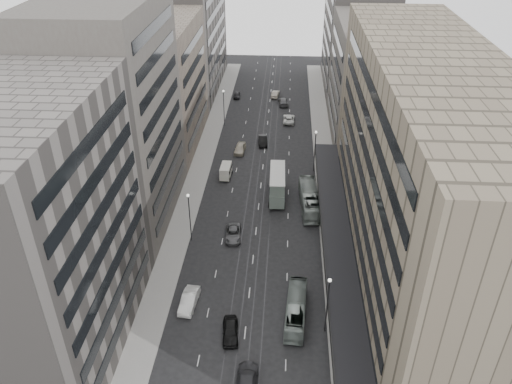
% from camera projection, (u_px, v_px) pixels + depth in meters
% --- Properties ---
extents(ground, '(220.00, 220.00, 0.00)m').
position_uv_depth(ground, '(249.00, 298.00, 65.75)').
color(ground, black).
rests_on(ground, ground).
extents(sidewalk_right, '(4.00, 125.00, 0.15)m').
position_uv_depth(sidewalk_right, '(325.00, 165.00, 96.91)').
color(sidewalk_right, gray).
rests_on(sidewalk_right, ground).
extents(sidewalk_left, '(4.00, 125.00, 0.15)m').
position_uv_depth(sidewalk_left, '(203.00, 161.00, 98.20)').
color(sidewalk_left, gray).
rests_on(sidewalk_left, ground).
extents(department_store, '(19.20, 60.00, 30.00)m').
position_uv_depth(department_store, '(420.00, 175.00, 63.53)').
color(department_store, '#766A56').
rests_on(department_store, ground).
extents(building_right_mid, '(15.00, 28.00, 24.00)m').
position_uv_depth(building_right_mid, '(372.00, 81.00, 102.45)').
color(building_right_mid, '#4C4742').
rests_on(building_right_mid, ground).
extents(building_right_far, '(15.00, 32.00, 28.00)m').
position_uv_depth(building_right_far, '(357.00, 34.00, 126.87)').
color(building_right_far, '#68635E').
rests_on(building_right_far, ground).
extents(building_left_a, '(15.00, 28.00, 30.00)m').
position_uv_depth(building_left_a, '(38.00, 237.00, 52.23)').
color(building_left_a, '#68635E').
rests_on(building_left_a, ground).
extents(building_left_b, '(15.00, 26.00, 34.00)m').
position_uv_depth(building_left_b, '(114.00, 117.00, 74.11)').
color(building_left_b, '#4C4742').
rests_on(building_left_b, ground).
extents(building_left_c, '(15.00, 28.00, 25.00)m').
position_uv_depth(building_left_c, '(158.00, 85.00, 99.41)').
color(building_left_c, '#716658').
rests_on(building_left_c, ground).
extents(building_left_d, '(15.00, 38.00, 28.00)m').
position_uv_depth(building_left_d, '(188.00, 35.00, 126.65)').
color(building_left_d, '#68635E').
rests_on(building_left_d, ground).
extents(lamp_right_near, '(0.44, 0.44, 8.32)m').
position_uv_depth(lamp_right_near, '(328.00, 299.00, 58.24)').
color(lamp_right_near, '#262628').
rests_on(lamp_right_near, ground).
extents(lamp_right_far, '(0.44, 0.44, 8.32)m').
position_uv_depth(lamp_right_far, '(315.00, 146.00, 92.21)').
color(lamp_right_far, '#262628').
rests_on(lamp_right_far, ground).
extents(lamp_left_near, '(0.44, 0.44, 8.32)m').
position_uv_depth(lamp_left_near, '(189.00, 212.00, 73.73)').
color(lamp_left_near, '#262628').
rests_on(lamp_left_near, ground).
extents(lamp_left_far, '(0.44, 0.44, 8.32)m').
position_uv_depth(lamp_left_far, '(224.00, 104.00, 110.25)').
color(lamp_left_far, '#262628').
rests_on(lamp_left_far, ground).
extents(bus_near, '(2.98, 10.09, 2.77)m').
position_uv_depth(bus_near, '(296.00, 309.00, 62.16)').
color(bus_near, gray).
rests_on(bus_near, ground).
extents(bus_far, '(3.52, 11.99, 3.30)m').
position_uv_depth(bus_far, '(309.00, 199.00, 83.40)').
color(bus_far, gray).
rests_on(bus_far, ground).
extents(double_decker, '(2.94, 9.12, 4.96)m').
position_uv_depth(double_decker, '(277.00, 184.00, 85.54)').
color(double_decker, slate).
rests_on(double_decker, ground).
extents(panel_van, '(2.11, 4.07, 2.52)m').
position_uv_depth(panel_van, '(226.00, 171.00, 92.13)').
color(panel_van, beige).
rests_on(panel_van, ground).
extents(sedan_0, '(2.40, 4.93, 1.62)m').
position_uv_depth(sedan_0, '(230.00, 331.00, 59.85)').
color(sedan_0, black).
rests_on(sedan_0, ground).
extents(sedan_1, '(2.23, 5.29, 1.70)m').
position_uv_depth(sedan_1, '(189.00, 300.00, 64.18)').
color(sedan_1, white).
rests_on(sedan_1, ground).
extents(sedan_2, '(2.80, 5.36, 1.44)m').
position_uv_depth(sedan_2, '(233.00, 234.00, 76.68)').
color(sedan_2, '#515254').
rests_on(sedan_2, ground).
extents(sedan_3, '(2.48, 5.91, 1.70)m').
position_uv_depth(sedan_3, '(247.00, 382.00, 53.69)').
color(sedan_3, '#2A2A2D').
rests_on(sedan_3, ground).
extents(sedan_4, '(2.40, 5.19, 1.72)m').
position_uv_depth(sedan_4, '(240.00, 148.00, 101.22)').
color(sedan_4, '#B4AB95').
rests_on(sedan_4, ground).
extents(sedan_5, '(2.19, 5.04, 1.61)m').
position_uv_depth(sedan_5, '(263.00, 140.00, 104.45)').
color(sedan_5, black).
rests_on(sedan_5, ground).
extents(sedan_6, '(2.63, 5.56, 1.53)m').
position_uv_depth(sedan_6, '(289.00, 119.00, 114.15)').
color(sedan_6, silver).
rests_on(sedan_6, ground).
extents(sedan_7, '(2.89, 5.73, 1.60)m').
position_uv_depth(sedan_7, '(283.00, 102.00, 123.18)').
color(sedan_7, '#535255').
rests_on(sedan_7, ground).
extents(sedan_8, '(1.68, 3.99, 1.35)m').
position_uv_depth(sedan_8, '(237.00, 95.00, 127.32)').
color(sedan_8, black).
rests_on(sedan_8, ground).
extents(sedan_9, '(2.17, 4.83, 1.54)m').
position_uv_depth(sedan_9, '(275.00, 94.00, 127.77)').
color(sedan_9, '#AEA490').
rests_on(sedan_9, ground).
extents(pedestrian, '(0.64, 0.43, 1.73)m').
position_uv_depth(pedestrian, '(355.00, 380.00, 53.67)').
color(pedestrian, black).
rests_on(pedestrian, sidewalk_right).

